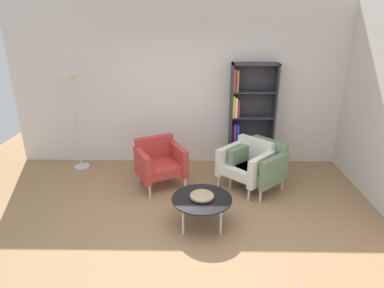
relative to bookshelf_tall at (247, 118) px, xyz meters
The scene contains 9 objects.
ground_plane 2.66m from the bookshelf_tall, 115.55° to the right, with size 8.32×8.32×0.00m, color #9E7751.
plaster_back_panel 1.22m from the bookshelf_tall, 169.11° to the left, with size 6.40×0.12×2.90m, color silver.
bookshelf_tall is the anchor object (origin of this frame).
coffee_table_low 2.21m from the bookshelf_tall, 113.28° to the right, with size 0.80×0.80×0.40m.
decorative_bowl 2.20m from the bookshelf_tall, 113.28° to the right, with size 0.32×0.32×0.05m.
armchair_corner_red 1.03m from the bookshelf_tall, 96.45° to the right, with size 0.95×0.95×0.78m.
armchair_near_window 1.81m from the bookshelf_tall, 151.33° to the right, with size 0.92×0.89×0.78m.
armchair_by_bookshelf 1.06m from the bookshelf_tall, 83.71° to the right, with size 0.95×0.95×0.78m.
floor_lamp_torchiere 3.12m from the bookshelf_tall, behind, with size 0.32×0.32×1.74m.
Camera 1 is at (0.16, -3.52, 2.63)m, focal length 30.92 mm.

